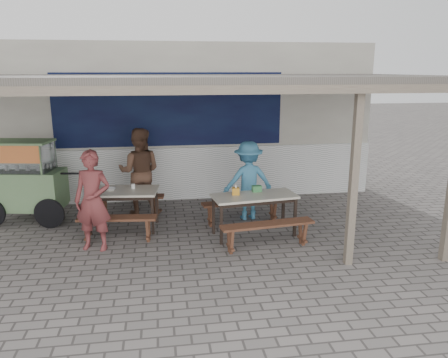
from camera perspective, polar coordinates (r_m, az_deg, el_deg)
ground at (r=7.37m, az=-4.32°, el=-9.15°), size 60.00×60.00×0.00m
back_wall at (r=10.42m, az=-6.02°, el=7.48°), size 9.00×1.28×3.50m
warung_roof at (r=7.68m, az=-5.11°, el=12.62°), size 9.00×4.21×2.81m
table_left at (r=8.28m, az=-13.01°, el=-1.94°), size 1.32×0.88×0.75m
bench_left_street at (r=7.77m, az=-13.75°, el=-5.65°), size 1.37×0.43×0.45m
bench_left_wall at (r=8.99m, az=-12.13°, el=-2.86°), size 1.37×0.43×0.45m
table_right at (r=7.76m, az=3.97°, el=-2.67°), size 1.55×0.83×0.75m
bench_right_street at (r=7.29m, az=5.70°, el=-6.56°), size 1.61×0.48×0.45m
bench_right_wall at (r=8.45m, az=2.42°, el=-3.58°), size 1.61×0.48×0.45m
vendor_cart at (r=9.25m, az=-24.58°, el=0.08°), size 2.06×1.03×1.60m
patron_street_side at (r=7.41m, az=-16.77°, el=-2.74°), size 0.69×0.55×1.67m
patron_wall_side at (r=9.03m, az=-10.95°, el=0.95°), size 0.95×0.79×1.78m
patron_right_table at (r=8.62m, az=3.17°, el=-0.20°), size 1.05×0.65×1.56m
tissue_box at (r=7.74m, az=1.54°, el=-1.59°), size 0.14×0.14×0.13m
donation_box at (r=7.95m, az=4.30°, el=-1.25°), size 0.17×0.12×0.11m
condiment_jar at (r=8.32m, az=-11.78°, el=-0.92°), size 0.07×0.07×0.08m
condiment_bowl at (r=8.29m, az=-14.56°, el=-1.28°), size 0.21×0.21×0.04m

